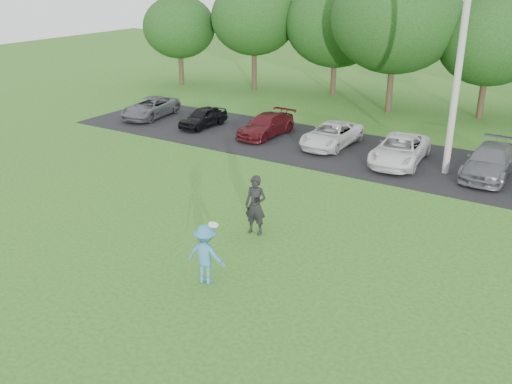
% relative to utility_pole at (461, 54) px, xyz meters
% --- Properties ---
extents(ground, '(100.00, 100.00, 0.00)m').
position_rel_utility_pole_xyz_m(ground, '(-3.93, -12.42, -5.03)').
color(ground, '#30631C').
rests_on(ground, ground).
extents(parking_lot, '(32.00, 6.50, 0.03)m').
position_rel_utility_pole_xyz_m(parking_lot, '(-3.93, 0.58, -5.02)').
color(parking_lot, black).
rests_on(parking_lot, ground).
extents(utility_pole, '(0.28, 0.28, 10.06)m').
position_rel_utility_pole_xyz_m(utility_pole, '(0.00, 0.00, 0.00)').
color(utility_pole, '#ABAAA6').
rests_on(utility_pole, ground).
extents(frisbee_player, '(1.21, 0.81, 1.90)m').
position_rel_utility_pole_xyz_m(frisbee_player, '(-3.20, -12.67, -4.16)').
color(frisbee_player, teal).
rests_on(frisbee_player, ground).
extents(camera_bystander, '(0.78, 0.56, 2.01)m').
position_rel_utility_pole_xyz_m(camera_bystander, '(-3.71, -9.29, -4.03)').
color(camera_bystander, black).
rests_on(camera_bystander, ground).
extents(parked_cars, '(28.78, 4.99, 1.26)m').
position_rel_utility_pole_xyz_m(parked_cars, '(-3.70, 0.57, -4.42)').
color(parked_cars, '#56585E').
rests_on(parked_cars, parking_lot).
extents(tree_row, '(42.39, 9.85, 8.64)m').
position_rel_utility_pole_xyz_m(tree_row, '(-2.42, 10.34, -0.12)').
color(tree_row, '#38281C').
rests_on(tree_row, ground).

